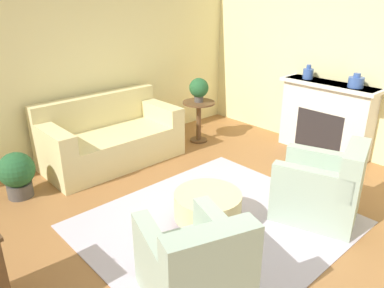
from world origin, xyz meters
TOP-DOWN VIEW (x-y plane):
  - ground_plane at (0.00, 0.00)m, footprint 16.00×16.00m
  - wall_back at (0.00, 2.81)m, footprint 9.51×0.12m
  - wall_right at (2.95, 0.00)m, footprint 0.12×9.77m
  - rug at (0.00, 0.00)m, footprint 2.70×2.38m
  - couch at (0.05, 2.24)m, footprint 1.98×0.98m
  - armchair_left at (-0.96, -0.68)m, footprint 0.93×1.04m
  - armchair_right at (0.96, -0.68)m, footprint 0.93×1.04m
  - ottoman_table at (-0.09, 0.04)m, footprint 0.72×0.72m
  - side_table at (1.57, 1.93)m, footprint 0.53×0.53m
  - fireplace at (2.70, 0.28)m, footprint 0.44×1.48m
  - vase_mantel_near at (2.69, 0.66)m, footprint 0.16×0.16m
  - vase_mantel_far at (2.69, -0.10)m, footprint 0.21×0.21m
  - potted_plant_on_side_table at (1.57, 1.93)m, footprint 0.31×0.31m
  - potted_plant_floor at (-1.35, 2.07)m, footprint 0.44×0.44m

SIDE VIEW (x-z plane):
  - ground_plane at x=0.00m, z-range 0.00..0.00m
  - rug at x=0.00m, z-range 0.00..0.01m
  - ottoman_table at x=-0.09m, z-range 0.07..0.46m
  - potted_plant_floor at x=-1.35m, z-range 0.03..0.61m
  - couch at x=0.05m, z-range -0.13..0.82m
  - armchair_left at x=-0.96m, z-range -0.10..0.81m
  - armchair_right at x=0.96m, z-range -0.10..0.81m
  - side_table at x=1.57m, z-range 0.12..0.81m
  - fireplace at x=2.70m, z-range 0.03..1.14m
  - potted_plant_on_side_table at x=1.57m, z-range 0.72..1.11m
  - vase_mantel_far at x=2.69m, z-range 1.09..1.29m
  - vase_mantel_near at x=2.69m, z-range 1.09..1.31m
  - wall_back at x=0.00m, z-range 0.00..2.80m
  - wall_right at x=2.95m, z-range 0.00..2.80m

